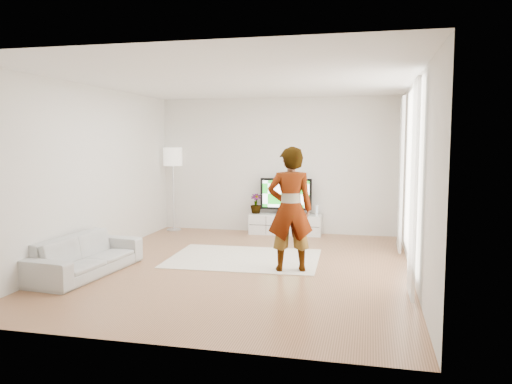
% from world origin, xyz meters
% --- Properties ---
extents(floor, '(6.00, 6.00, 0.00)m').
position_xyz_m(floor, '(0.00, 0.00, 0.00)').
color(floor, '#AD784E').
rests_on(floor, ground).
extents(ceiling, '(6.00, 6.00, 0.00)m').
position_xyz_m(ceiling, '(0.00, 0.00, 2.80)').
color(ceiling, white).
rests_on(ceiling, wall_back).
extents(wall_left, '(0.02, 6.00, 2.80)m').
position_xyz_m(wall_left, '(-2.50, 0.00, 1.40)').
color(wall_left, silver).
rests_on(wall_left, floor).
extents(wall_right, '(0.02, 6.00, 2.80)m').
position_xyz_m(wall_right, '(2.50, 0.00, 1.40)').
color(wall_right, silver).
rests_on(wall_right, floor).
extents(wall_back, '(5.00, 0.02, 2.80)m').
position_xyz_m(wall_back, '(0.00, 3.00, 1.40)').
color(wall_back, silver).
rests_on(wall_back, floor).
extents(wall_front, '(5.00, 0.02, 2.80)m').
position_xyz_m(wall_front, '(0.00, -3.00, 1.40)').
color(wall_front, silver).
rests_on(wall_front, floor).
extents(window, '(0.01, 2.60, 2.50)m').
position_xyz_m(window, '(2.48, 0.30, 1.45)').
color(window, white).
rests_on(window, wall_right).
extents(curtain_near, '(0.04, 0.70, 2.60)m').
position_xyz_m(curtain_near, '(2.40, -1.00, 1.35)').
color(curtain_near, white).
rests_on(curtain_near, floor).
extents(curtain_far, '(0.04, 0.70, 2.60)m').
position_xyz_m(curtain_far, '(2.40, 1.60, 1.35)').
color(curtain_far, white).
rests_on(curtain_far, floor).
extents(media_console, '(1.47, 0.42, 0.41)m').
position_xyz_m(media_console, '(0.22, 2.76, 0.21)').
color(media_console, silver).
rests_on(media_console, floor).
extents(television, '(1.06, 0.21, 0.74)m').
position_xyz_m(television, '(0.22, 2.79, 0.81)').
color(television, black).
rests_on(television, media_console).
extents(game_console, '(0.06, 0.16, 0.22)m').
position_xyz_m(game_console, '(0.86, 2.76, 0.52)').
color(game_console, white).
rests_on(game_console, media_console).
extents(potted_plant, '(0.29, 0.29, 0.40)m').
position_xyz_m(potted_plant, '(-0.41, 2.77, 0.62)').
color(potted_plant, '#3F7238').
rests_on(potted_plant, media_console).
extents(rug, '(2.47, 1.82, 0.01)m').
position_xyz_m(rug, '(-0.09, 0.52, 0.01)').
color(rug, white).
rests_on(rug, floor).
extents(player, '(0.76, 0.60, 1.83)m').
position_xyz_m(player, '(0.76, -0.07, 0.92)').
color(player, '#334772').
rests_on(player, rug).
extents(sofa, '(0.91, 1.95, 0.55)m').
position_xyz_m(sofa, '(-2.09, -0.89, 0.28)').
color(sofa, '#A8A8A4').
rests_on(sofa, floor).
extents(floor_lamp, '(0.39, 0.39, 1.77)m').
position_xyz_m(floor_lamp, '(-2.20, 2.69, 1.50)').
color(floor_lamp, silver).
rests_on(floor_lamp, floor).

